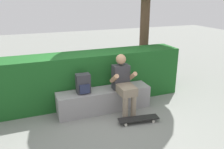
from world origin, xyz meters
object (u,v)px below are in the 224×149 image
person_skater (123,82)px  skateboard_near_person (139,119)px  bench_main (104,100)px  backpack_on_bench (83,84)px

person_skater → skateboard_near_person: person_skater is taller
skateboard_near_person → bench_main: bearing=121.8°
skateboard_near_person → backpack_on_bench: bearing=141.2°
skateboard_near_person → backpack_on_bench: (-0.90, 0.72, 0.59)m
person_skater → skateboard_near_person: 0.80m
person_skater → backpack_on_bench: size_ratio=3.06×
skateboard_near_person → person_skater: bearing=101.4°
person_skater → skateboard_near_person: bearing=-78.6°
bench_main → person_skater: bearing=-31.5°
bench_main → person_skater: size_ratio=1.63×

